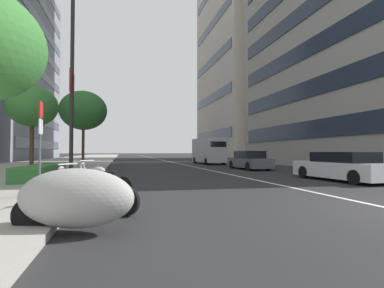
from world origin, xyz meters
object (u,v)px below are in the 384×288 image
object	(u,v)px
motorcycle_second_in_row	(91,195)
street_tree_mid_sidewalk	(83,111)
parking_sign_by_curb	(40,136)
street_lamp_with_banners	(80,63)
car_far_down_avenue	(342,167)
motorcycle_under_tarp	(75,198)
delivery_van_ahead	(208,150)
motorcycle_mid_row	(103,183)
street_tree_near_plaza_corner	(32,106)
car_approaching_light	(249,161)

from	to	relation	value
motorcycle_second_in_row	street_tree_mid_sidewalk	distance (m)	18.31
parking_sign_by_curb	street_lamp_with_banners	xyz separation A→B (m)	(6.12, -0.13, 3.90)
car_far_down_avenue	motorcycle_under_tarp	bearing A→B (deg)	116.66
motorcycle_second_in_row	delivery_van_ahead	size ratio (longest dim) A/B	0.33
street_tree_mid_sidewalk	car_far_down_avenue	bearing A→B (deg)	-135.63
street_lamp_with_banners	street_tree_mid_sidewalk	xyz separation A→B (m)	(9.78, 1.03, -0.97)
motorcycle_second_in_row	street_tree_mid_sidewalk	size ratio (longest dim) A/B	0.32
motorcycle_second_in_row	delivery_van_ahead	world-z (taller)	delivery_van_ahead
motorcycle_mid_row	parking_sign_by_curb	xyz separation A→B (m)	(-0.74, 1.55, 1.35)
street_tree_near_plaza_corner	motorcycle_mid_row	bearing A→B (deg)	-152.06
car_far_down_avenue	street_lamp_with_banners	xyz separation A→B (m)	(3.47, 11.93, 5.03)
street_tree_near_plaza_corner	car_far_down_avenue	bearing A→B (deg)	-112.07
delivery_van_ahead	street_tree_near_plaza_corner	distance (m)	18.70
car_approaching_light	street_tree_mid_sidewalk	bearing A→B (deg)	68.94
street_lamp_with_banners	street_tree_mid_sidewalk	size ratio (longest dim) A/B	1.54
car_far_down_avenue	motorcycle_second_in_row	bearing A→B (deg)	110.23
car_approaching_light	delivery_van_ahead	distance (m)	9.50
car_approaching_light	street_lamp_with_banners	world-z (taller)	street_lamp_with_banners
delivery_van_ahead	street_tree_mid_sidewalk	distance (m)	13.58
parking_sign_by_curb	street_lamp_with_banners	size ratio (longest dim) A/B	0.27
motorcycle_second_in_row	parking_sign_by_curb	xyz separation A→B (m)	(1.75, 1.48, 1.35)
parking_sign_by_curb	motorcycle_mid_row	bearing A→B (deg)	-64.56
street_tree_near_plaza_corner	street_tree_mid_sidewalk	bearing A→B (deg)	-13.18
car_far_down_avenue	street_tree_near_plaza_corner	bearing A→B (deg)	65.59
car_far_down_avenue	car_approaching_light	distance (m)	8.71
delivery_van_ahead	motorcycle_second_in_row	bearing A→B (deg)	154.54
delivery_van_ahead	parking_sign_by_curb	bearing A→B (deg)	149.56
parking_sign_by_curb	street_tree_near_plaza_corner	world-z (taller)	street_tree_near_plaza_corner
car_far_down_avenue	car_approaching_light	size ratio (longest dim) A/B	1.06
motorcycle_second_in_row	street_tree_mid_sidewalk	bearing A→B (deg)	-51.96
street_tree_mid_sidewalk	motorcycle_under_tarp	bearing A→B (deg)	-173.24
motorcycle_mid_row	parking_sign_by_curb	size ratio (longest dim) A/B	0.71
motorcycle_mid_row	delivery_van_ahead	bearing A→B (deg)	-78.49
car_approaching_light	parking_sign_by_curb	xyz separation A→B (m)	(-11.35, 11.60, 1.11)
motorcycle_under_tarp	street_tree_mid_sidewalk	world-z (taller)	street_tree_mid_sidewalk
delivery_van_ahead	street_tree_mid_sidewalk	bearing A→B (deg)	110.02
motorcycle_under_tarp	street_tree_mid_sidewalk	size ratio (longest dim) A/B	0.34
motorcycle_mid_row	car_far_down_avenue	distance (m)	10.68
motorcycle_mid_row	car_far_down_avenue	size ratio (longest dim) A/B	0.39
street_tree_near_plaza_corner	parking_sign_by_curb	bearing A→B (deg)	-163.09
street_tree_near_plaza_corner	motorcycle_under_tarp	bearing A→B (deg)	-161.45
motorcycle_under_tarp	street_lamp_with_banners	bearing A→B (deg)	-66.03
motorcycle_under_tarp	street_lamp_with_banners	size ratio (longest dim) A/B	0.22
motorcycle_second_in_row	street_lamp_with_banners	size ratio (longest dim) A/B	0.21
motorcycle_mid_row	street_tree_mid_sidewalk	distance (m)	15.94
street_lamp_with_banners	street_tree_mid_sidewalk	distance (m)	9.88
delivery_van_ahead	street_tree_near_plaza_corner	bearing A→B (deg)	129.35
parking_sign_by_curb	street_lamp_with_banners	distance (m)	7.26
delivery_van_ahead	motorcycle_mid_row	bearing A→B (deg)	152.15
delivery_van_ahead	parking_sign_by_curb	world-z (taller)	delivery_van_ahead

